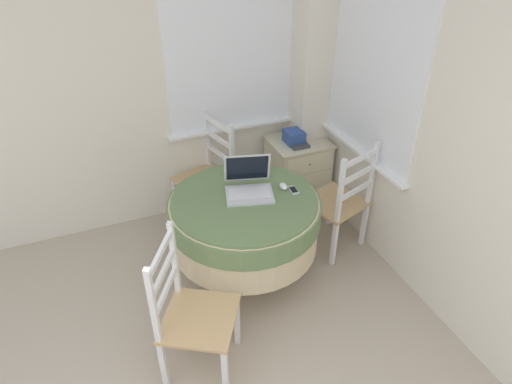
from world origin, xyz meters
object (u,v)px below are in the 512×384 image
Objects in this scene: storage_box at (294,137)px; dining_chair_camera_near at (191,314)px; cell_phone at (293,190)px; dining_chair_near_right_window at (340,202)px; computer_mouse at (283,186)px; corner_cabinet at (297,171)px; round_dining_table at (245,219)px; dining_chair_near_back_window at (208,176)px; laptop at (249,185)px; book_on_cabinet at (297,143)px.

dining_chair_camera_near is at bearing -133.74° from storage_box.
dining_chair_camera_near is (-0.94, -0.58, -0.29)m from cell_phone.
dining_chair_camera_near is (-1.41, -0.68, 0.00)m from dining_chair_near_right_window.
computer_mouse reaches higher than corner_cabinet.
round_dining_table is 1.12× the size of dining_chair_camera_near.
dining_chair_near_back_window is at bearing 177.07° from storage_box.
laptop reaches higher than dining_chair_camera_near.
computer_mouse is 0.08× the size of dining_chair_near_back_window.
dining_chair_camera_near is at bearing -133.03° from round_dining_table.
dining_chair_near_back_window is (-0.39, 0.87, -0.29)m from cell_phone.
round_dining_table is 1.12m from storage_box.
dining_chair_near_back_window reaches higher than round_dining_table.
dining_chair_near_right_window reaches higher than corner_cabinet.
cell_phone is at bearing -5.18° from round_dining_table.
dining_chair_near_back_window is (-0.34, 0.82, -0.30)m from computer_mouse.
computer_mouse reaches higher than storage_box.
dining_chair_camera_near is 4.55× the size of book_on_cabinet.
laptop is at bearing 159.73° from cell_phone.
dining_chair_near_right_window is 1.51× the size of corner_cabinet.
book_on_cabinet is (1.36, 1.37, 0.20)m from dining_chair_camera_near.
round_dining_table is 5.09× the size of book_on_cabinet.
dining_chair_near_back_window is 0.84m from book_on_cabinet.
round_dining_table is 1.69× the size of corner_cabinet.
cell_phone is 0.90m from book_on_cabinet.
storage_box reaches higher than book_on_cabinet.
book_on_cabinet is (0.81, -0.08, 0.20)m from dining_chair_near_back_window.
dining_chair_near_back_window reaches higher than storage_box.
computer_mouse is at bearing -123.74° from corner_cabinet.
book_on_cabinet is at bearing -76.64° from storage_box.
storage_box reaches higher than corner_cabinet.
storage_box is (-0.06, 0.73, 0.25)m from dining_chair_near_right_window.
computer_mouse is 0.38× the size of book_on_cabinet.
cell_phone reaches higher than corner_cabinet.
laptop is at bearing -134.73° from storage_box.
book_on_cabinet is (0.01, -0.04, -0.05)m from storage_box.
dining_chair_near_right_window reaches higher than round_dining_table.
laptop is 4.96× the size of computer_mouse.
round_dining_table is at bearing -136.22° from book_on_cabinet.
cell_phone is 0.11× the size of dining_chair_near_right_window.
cell_phone is at bearing -65.78° from dining_chair_near_back_window.
corner_cabinet is at bearing 43.96° from round_dining_table.
dining_chair_near_right_window is at bearing -0.99° from laptop.
dining_chair_near_right_window is (0.84, 0.06, -0.11)m from round_dining_table.
book_on_cabinet is (0.48, 0.74, -0.10)m from computer_mouse.
dining_chair_near_back_window is at bearing 114.22° from cell_phone.
cell_phone is 0.64× the size of storage_box.
book_on_cabinet is at bearing 45.17° from dining_chair_camera_near.
corner_cabinet is at bearing 45.22° from dining_chair_camera_near.
storage_box reaches higher than round_dining_table.
storage_box is at bearing 46.26° from dining_chair_camera_near.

